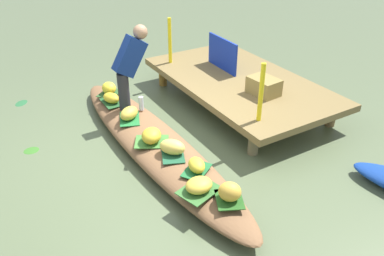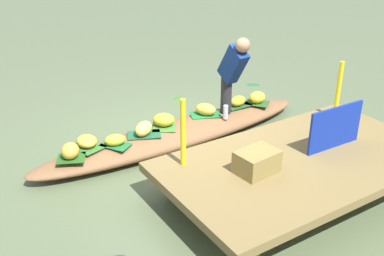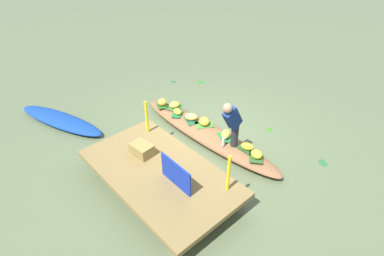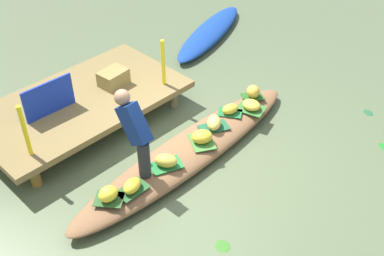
{
  "view_description": "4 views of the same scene",
  "coord_description": "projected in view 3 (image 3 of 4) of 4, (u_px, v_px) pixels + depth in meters",
  "views": [
    {
      "loc": [
        4.0,
        -1.8,
        2.9
      ],
      "look_at": [
        0.35,
        0.39,
        0.41
      ],
      "focal_mm": 36.85,
      "sensor_mm": 36.0,
      "label": 1
    },
    {
      "loc": [
        2.95,
        5.02,
        3.01
      ],
      "look_at": [
        0.14,
        0.6,
        0.5
      ],
      "focal_mm": 43.52,
      "sensor_mm": 36.0,
      "label": 2
    },
    {
      "loc": [
        -4.28,
        4.36,
        4.56
      ],
      "look_at": [
        0.09,
        0.38,
        0.42
      ],
      "focal_mm": 29.45,
      "sensor_mm": 36.0,
      "label": 3
    },
    {
      "loc": [
        -3.63,
        -3.63,
        4.6
      ],
      "look_at": [
        0.17,
        0.12,
        0.38
      ],
      "focal_mm": 44.48,
      "sensor_mm": 36.0,
      "label": 4
    }
  ],
  "objects": [
    {
      "name": "canal_water",
      "position": [
        206.0,
        138.0,
        7.61
      ],
      "size": [
        40.0,
        40.0,
        0.0
      ],
      "primitive_type": "plane",
      "color": "#556343",
      "rests_on": "ground"
    },
    {
      "name": "dock_platform",
      "position": [
        160.0,
        173.0,
        6.06
      ],
      "size": [
        3.2,
        1.8,
        0.43
      ],
      "color": "olive",
      "rests_on": "ground"
    },
    {
      "name": "vendor_boat",
      "position": [
        206.0,
        133.0,
        7.54
      ],
      "size": [
        4.27,
        0.87,
        0.26
      ],
      "primitive_type": "ellipsoid",
      "rotation": [
        0.0,
        0.0,
        0.03
      ],
      "color": "brown",
      "rests_on": "ground"
    },
    {
      "name": "moored_boat",
      "position": [
        61.0,
        120.0,
        8.05
      ],
      "size": [
        2.75,
        1.44,
        0.21
      ],
      "primitive_type": "ellipsoid",
      "rotation": [
        0.0,
        0.0,
        0.33
      ],
      "color": "navy",
      "rests_on": "ground"
    },
    {
      "name": "leaf_mat_0",
      "position": [
        162.0,
        105.0,
        8.34
      ],
      "size": [
        0.41,
        0.39,
        0.01
      ],
      "primitive_type": "cube",
      "rotation": [
        0.0,
        0.0,
        2.7
      ],
      "color": "#23561C",
      "rests_on": "vendor_boat"
    },
    {
      "name": "banana_bunch_0",
      "position": [
        162.0,
        102.0,
        8.29
      ],
      "size": [
        0.31,
        0.31,
        0.2
      ],
      "primitive_type": "ellipsoid",
      "rotation": [
        0.0,
        0.0,
        3.94
      ],
      "color": "gold",
      "rests_on": "vendor_boat"
    },
    {
      "name": "leaf_mat_1",
      "position": [
        178.0,
        114.0,
        8.0
      ],
      "size": [
        0.4,
        0.43,
        0.01
      ],
      "primitive_type": "cube",
      "rotation": [
        0.0,
        0.0,
        2.15
      ],
      "color": "#1E6632",
      "rests_on": "vendor_boat"
    },
    {
      "name": "banana_bunch_1",
      "position": [
        177.0,
        111.0,
        7.96
      ],
      "size": [
        0.3,
        0.24,
        0.14
      ],
      "primitive_type": "ellipsoid",
      "rotation": [
        0.0,
        0.0,
        2.88
      ],
      "color": "yellow",
      "rests_on": "vendor_boat"
    },
    {
      "name": "leaf_mat_2",
      "position": [
        247.0,
        149.0,
        6.84
      ],
      "size": [
        0.4,
        0.25,
        0.01
      ],
      "primitive_type": "cube",
      "rotation": [
        0.0,
        0.0,
        0.0
      ],
      "color": "#235227",
      "rests_on": "vendor_boat"
    },
    {
      "name": "banana_bunch_2",
      "position": [
        247.0,
        146.0,
        6.8
      ],
      "size": [
        0.34,
        0.28,
        0.14
      ],
      "primitive_type": "ellipsoid",
      "rotation": [
        0.0,
        0.0,
        3.48
      ],
      "color": "gold",
      "rests_on": "vendor_boat"
    },
    {
      "name": "leaf_mat_3",
      "position": [
        175.0,
        107.0,
        8.28
      ],
      "size": [
        0.42,
        0.49,
        0.01
      ],
      "primitive_type": "cube",
      "rotation": [
        0.0,
        0.0,
        1.86
      ],
      "color": "#356A2D",
      "rests_on": "vendor_boat"
    },
    {
      "name": "banana_bunch_3",
      "position": [
        174.0,
        105.0,
        8.24
      ],
      "size": [
        0.26,
        0.3,
        0.14
      ],
      "primitive_type": "ellipsoid",
      "rotation": [
        0.0,
        0.0,
        1.6
      ],
      "color": "gold",
      "rests_on": "vendor_boat"
    },
    {
      "name": "leaf_mat_4",
      "position": [
        191.0,
        120.0,
        7.77
      ],
      "size": [
        0.51,
        0.41,
        0.01
      ],
      "primitive_type": "cube",
      "rotation": [
        0.0,
        0.0,
        2.74
      ],
      "color": "#1E5535",
      "rests_on": "vendor_boat"
    },
    {
      "name": "banana_bunch_4",
      "position": [
        191.0,
        117.0,
        7.72
      ],
      "size": [
        0.37,
        0.35,
        0.18
      ],
      "primitive_type": "ellipsoid",
      "rotation": [
        0.0,
        0.0,
        3.82
      ],
      "color": "#F3CF59",
      "rests_on": "vendor_boat"
    },
    {
      "name": "leaf_mat_5",
      "position": [
        204.0,
        124.0,
        7.61
      ],
      "size": [
        0.48,
        0.52,
        0.01
      ],
      "primitive_type": "cube",
      "rotation": [
        0.0,
        0.0,
        1.06
      ],
      "color": "#3E7831",
      "rests_on": "vendor_boat"
    },
    {
      "name": "banana_bunch_5",
      "position": [
        204.0,
        121.0,
        7.56
      ],
      "size": [
        0.38,
        0.37,
        0.18
      ],
      "primitive_type": "ellipsoid",
      "rotation": [
        0.0,
        0.0,
        5.7
      ],
      "color": "gold",
      "rests_on": "vendor_boat"
    },
    {
      "name": "leaf_mat_6",
      "position": [
        225.0,
        137.0,
        7.19
      ],
      "size": [
        0.5,
        0.4,
        0.01
      ],
      "primitive_type": "cube",
      "rotation": [
        0.0,
        0.0,
        2.76
      ],
      "color": "#1F6F31",
      "rests_on": "vendor_boat"
    },
    {
      "name": "banana_bunch_6",
      "position": [
        226.0,
        134.0,
        7.14
      ],
      "size": [
        0.34,
        0.37,
        0.17
      ],
      "primitive_type": "ellipsoid",
      "rotation": [
        0.0,
        0.0,
        2.16
      ],
      "color": "gold",
      "rests_on": "vendor_boat"
    },
    {
      "name": "leaf_mat_7",
      "position": [
        256.0,
        157.0,
        6.6
      ],
      "size": [
        0.44,
        0.45,
        0.01
      ],
      "primitive_type": "cube",
      "rotation": [
        0.0,
        0.0,
        2.24
      ],
      "color": "#2B5326",
      "rests_on": "vendor_boat"
    },
    {
      "name": "banana_bunch_7",
      "position": [
        256.0,
        154.0,
        6.55
      ],
      "size": [
        0.26,
        0.21,
        0.18
      ],
      "primitive_type": "ellipsoid",
      "rotation": [
        0.0,
        0.0,
        3.15
      ],
      "color": "yellow",
      "rests_on": "vendor_boat"
    },
    {
      "name": "vendor_person",
      "position": [
        232.0,
        121.0,
        6.51
      ],
      "size": [
        0.2,
        0.54,
        1.18
      ],
      "color": "#28282D",
      "rests_on": "vendor_boat"
    },
    {
      "name": "water_bottle",
      "position": [
        223.0,
        142.0,
        6.89
      ],
      "size": [
        0.07,
        0.07,
        0.2
      ],
      "primitive_type": "cylinder",
      "color": "silver",
      "rests_on": "vendor_boat"
    },
    {
      "name": "market_banner",
      "position": [
        176.0,
        174.0,
        5.58
      ],
      "size": [
        0.8,
        0.05,
        0.52
      ],
      "primitive_type": "cube",
      "rotation": [
        0.0,
        0.0,
        -0.02
      ],
      "color": "#142EA0",
      "rests_on": "dock_platform"
    },
    {
      "name": "railing_post_west",
      "position": [
        228.0,
        173.0,
        5.41
      ],
      "size": [
        0.06,
        0.06,
        0.77
      ],
      "primitive_type": "cylinder",
      "color": "yellow",
      "rests_on": "dock_platform"
    },
    {
      "name": "railing_post_east",
      "position": [
        147.0,
        117.0,
        6.86
      ],
      "size": [
        0.06,
        0.06,
        0.77
      ],
      "primitive_type": "cylinder",
      "color": "yellow",
      "rests_on": "dock_platform"
    },
    {
      "name": "produce_crate",
      "position": [
        142.0,
        150.0,
        6.36
      ],
      "size": [
        0.47,
        0.36,
        0.25
      ],
      "primitive_type": "cube",
      "rotation": [
        0.0,
        0.0,
        0.1
      ],
      "color": "olive",
      "rests_on": "dock_platform"
    },
    {
      "name": "drifting_plant_0",
      "position": [
        269.0,
        130.0,
        7.87
      ],
      "size": [
        0.18,
        0.2,
        0.01
      ],
      "primitive_type": "ellipsoid",
      "rotation": [
        0.0,
        0.0,
        1.55
      ],
      "color": "#356F25",
      "rests_on": "ground"
    },
    {
      "name": "drifting_plant_1",
      "position": [
        173.0,
        82.0,
        10.04
      ],
      "size": [
        0.21,
        0.23,
        0.01
      ],
      "primitive_type": "ellipsoid",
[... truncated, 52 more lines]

